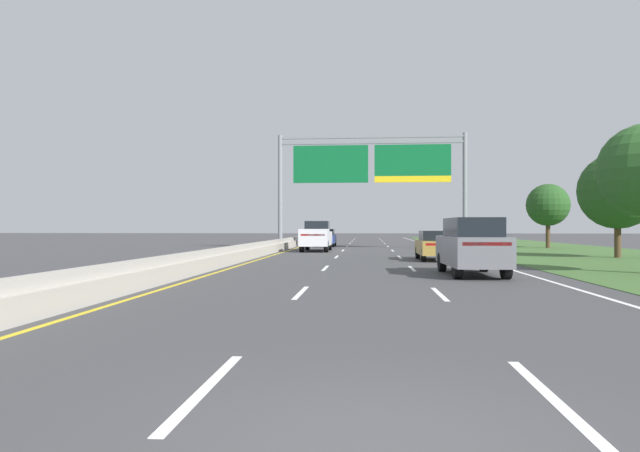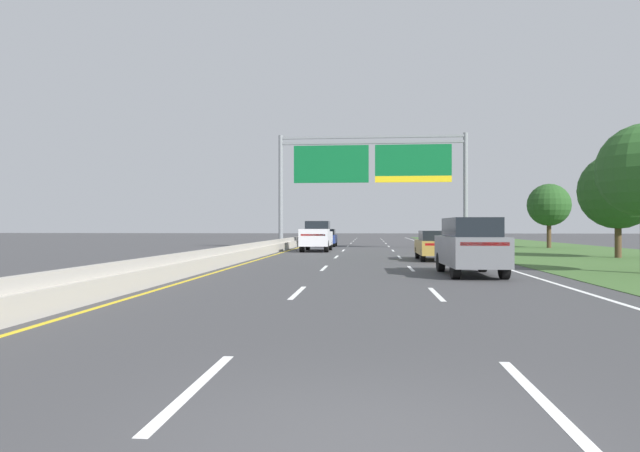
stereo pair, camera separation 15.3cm
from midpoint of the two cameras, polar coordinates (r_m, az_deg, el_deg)
The scene contains 11 objects.
ground_plane at distance 39.62m, azimuth 4.76°, elevation -2.65°, with size 220.00×220.00×0.00m, color #3D3D3F.
lane_striping at distance 39.16m, azimuth 4.76°, elevation -2.67°, with size 11.96×106.00×0.01m.
grass_verge_right at distance 42.00m, azimuth 24.17°, elevation -2.48°, with size 14.00×110.00×0.02m, color #3D602D.
median_barrier_concrete at distance 40.15m, azimuth -4.71°, elevation -2.11°, with size 0.60×110.00×0.85m.
overhead_sign_gantry at distance 45.11m, azimuth 5.14°, elevation 5.91°, with size 15.06×0.42×9.19m.
pickup_truck_white at distance 40.95m, azimuth -0.48°, elevation -1.06°, with size 2.00×5.40×2.20m.
car_blue_left_lane_sedan at distance 50.63m, azimuth 0.46°, elevation -1.16°, with size 1.86×4.41×1.57m.
car_gold_right_lane_sedan at distance 30.52m, azimuth 11.52°, elevation -1.88°, with size 1.84×4.41×1.57m.
car_grey_right_lane_suv at distance 21.37m, azimuth 14.95°, elevation -1.91°, with size 2.04×4.75×2.11m.
roadside_tree_mid at distance 36.28m, azimuth 27.87°, elevation 3.16°, with size 4.35×4.35×6.01m.
roadside_tree_far at distance 50.59m, azimuth 22.06°, elevation 1.98°, with size 3.52×3.52×5.37m.
Camera 1 is at (-0.08, -4.59, 1.79)m, focal length 31.51 mm.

